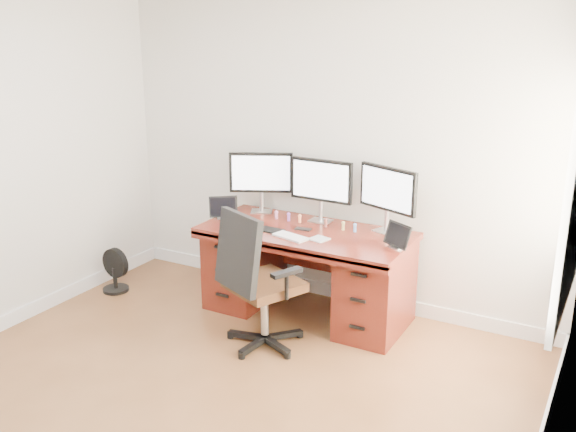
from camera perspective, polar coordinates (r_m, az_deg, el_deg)
The scene contains 21 objects.
ground at distance 4.15m, azimuth -10.58°, elevation -18.18°, with size 4.50×4.50×0.00m, color brown.
back_wall at distance 5.40m, azimuth 3.86°, elevation 6.11°, with size 4.00×0.10×2.70m, color silver.
right_wall at distance 2.87m, azimuth 22.20°, elevation -5.10°, with size 0.10×4.50×2.70m.
desk at distance 5.31m, azimuth 1.73°, elevation -4.75°, with size 1.70×0.80×0.75m.
office_chair at distance 4.82m, azimuth -2.60°, elevation -7.72°, with size 0.75×0.75×1.07m.
floor_fan at distance 6.03m, azimuth -15.17°, elevation -4.73°, with size 0.28×0.23×0.40m.
monitor_left at distance 5.57m, azimuth -2.41°, elevation 3.69°, with size 0.51×0.27×0.53m.
monitor_center at distance 5.30m, azimuth 2.97°, elevation 2.98°, with size 0.55×0.14×0.53m.
monitor_right at distance 5.08m, azimuth 8.85°, elevation 2.19°, with size 0.53×0.23×0.53m.
tablet_left at distance 5.48m, azimuth -5.82°, elevation 0.67°, with size 0.23×0.20×0.19m.
tablet_right at distance 4.80m, azimuth 9.66°, elevation -1.86°, with size 0.24×0.17×0.19m.
keyboard at distance 4.98m, azimuth 0.24°, elevation -1.85°, with size 0.29×0.12×0.01m, color white.
trackpad at distance 4.95m, azimuth 2.78°, elevation -2.05°, with size 0.13×0.13×0.01m, color #B6B8BD.
drawing_tablet at distance 5.15m, azimuth -1.53°, elevation -1.26°, with size 0.20×0.13×0.01m, color black.
phone at distance 5.17m, azimuth 1.35°, elevation -1.17°, with size 0.13×0.07×0.01m, color black.
figurine_pink at distance 5.44m, azimuth -1.04°, elevation 0.15°, with size 0.03×0.03×0.07m.
figurine_purple at distance 5.38m, azimuth 0.06°, elevation -0.02°, with size 0.03×0.03×0.07m.
figurine_orange at distance 5.34m, azimuth 1.05°, elevation -0.18°, with size 0.03×0.03×0.07m.
figurine_brown at distance 5.23m, azimuth 3.38°, elevation -0.56°, with size 0.03×0.03×0.07m.
figurine_yellow at distance 5.17m, azimuth 4.93°, elevation -0.81°, with size 0.03×0.03×0.07m.
figurine_blue at distance 5.13m, azimuth 5.97°, elevation -0.98°, with size 0.03×0.03×0.07m.
Camera 1 is at (2.24, -2.56, 2.37)m, focal length 40.00 mm.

